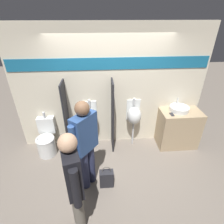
{
  "coord_description": "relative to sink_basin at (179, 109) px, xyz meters",
  "views": [
    {
      "loc": [
        -0.24,
        -2.92,
        2.83
      ],
      "look_at": [
        0.0,
        0.17,
        1.05
      ],
      "focal_mm": 28.0,
      "sensor_mm": 36.0,
      "label": 1
    }
  ],
  "objects": [
    {
      "name": "toilet",
      "position": [
        -2.98,
        -0.1,
        -0.64
      ],
      "size": [
        0.41,
        0.57,
        0.95
      ],
      "color": "silver",
      "rests_on": "ground_plane"
    },
    {
      "name": "ground_plane",
      "position": [
        -1.52,
        -0.36,
        -0.96
      ],
      "size": [
        16.0,
        16.0,
        0.0
      ],
      "primitive_type": "plane",
      "color": "#70665B"
    },
    {
      "name": "divider_mid",
      "position": [
        -1.49,
        -0.01,
        -0.13
      ],
      "size": [
        0.03,
        0.44,
        1.65
      ],
      "color": "black",
      "rests_on": "ground_plane"
    },
    {
      "name": "urinal_far",
      "position": [
        -1.0,
        0.05,
        -0.16
      ],
      "size": [
        0.33,
        0.33,
        1.18
      ],
      "color": "silver",
      "rests_on": "ground_plane"
    },
    {
      "name": "sink_basin",
      "position": [
        0.0,
        0.0,
        0.0
      ],
      "size": [
        0.42,
        0.42,
        0.24
      ],
      "color": "silver",
      "rests_on": "sink_counter"
    },
    {
      "name": "sink_counter",
      "position": [
        0.05,
        -0.05,
        -0.51
      ],
      "size": [
        0.9,
        0.52,
        0.91
      ],
      "color": "tan",
      "rests_on": "ground_plane"
    },
    {
      "name": "person_in_vest",
      "position": [
        -2.13,
        -1.75,
        -0.03
      ],
      "size": [
        0.3,
        0.57,
        1.69
      ],
      "rotation": [
        0.0,
        0.0,
        1.85
      ],
      "color": "#666056",
      "rests_on": "ground_plane"
    },
    {
      "name": "cell_phone",
      "position": [
        -0.22,
        -0.16,
        -0.05
      ],
      "size": [
        0.07,
        0.14,
        0.01
      ],
      "color": "#232328",
      "rests_on": "sink_counter"
    },
    {
      "name": "divider_near_counter",
      "position": [
        -2.49,
        -0.01,
        -0.13
      ],
      "size": [
        0.03,
        0.44,
        1.65
      ],
      "color": "black",
      "rests_on": "ground_plane"
    },
    {
      "name": "urinal_near_counter",
      "position": [
        -1.99,
        0.05,
        -0.16
      ],
      "size": [
        0.33,
        0.33,
        1.18
      ],
      "color": "silver",
      "rests_on": "ground_plane"
    },
    {
      "name": "person_with_lanyard",
      "position": [
        -2.02,
        -1.03,
        -0.01
      ],
      "size": [
        0.42,
        0.49,
        1.72
      ],
      "rotation": [
        0.0,
        0.0,
        0.89
      ],
      "color": "#282D4C",
      "rests_on": "ground_plane"
    },
    {
      "name": "shopping_bag",
      "position": [
        -1.69,
        -1.11,
        -0.78
      ],
      "size": [
        0.25,
        0.14,
        0.47
      ],
      "color": "#232328",
      "rests_on": "ground_plane"
    },
    {
      "name": "display_wall",
      "position": [
        -1.52,
        0.24,
        0.4
      ],
      "size": [
        4.13,
        0.07,
        2.7
      ],
      "color": "beige",
      "rests_on": "ground_plane"
    }
  ]
}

